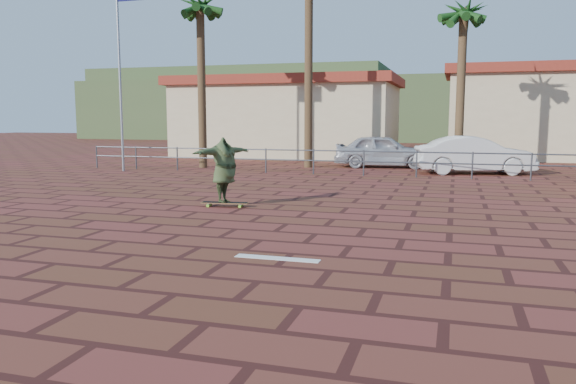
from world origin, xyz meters
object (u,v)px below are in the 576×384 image
object	(u,v)px
skateboarder	(224,170)
car_white	(474,155)
longboard	(225,203)
car_silver	(383,151)

from	to	relation	value
skateboarder	car_white	size ratio (longest dim) A/B	0.44
skateboarder	car_white	world-z (taller)	skateboarder
car_white	longboard	bearing A→B (deg)	136.31
longboard	car_silver	bearing A→B (deg)	70.67
car_silver	skateboarder	bearing A→B (deg)	163.92
car_silver	car_white	bearing A→B (deg)	-121.69
skateboarder	car_silver	bearing A→B (deg)	8.27
longboard	car_white	distance (m)	12.39
skateboarder	car_silver	world-z (taller)	skateboarder
car_silver	car_white	distance (m)	4.30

